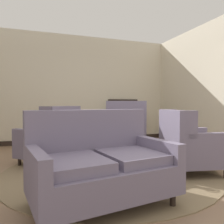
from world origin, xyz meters
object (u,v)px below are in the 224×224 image
armchair_beside_settee (126,134)px  sideboard (126,123)px  coffee_table (117,147)px  armchair_back_corner (52,139)px  settee (101,165)px  side_table (183,138)px  porcelain_vase (119,130)px  armchair_near_sideboard (189,145)px

armchair_beside_settee → sideboard: sideboard is taller
coffee_table → armchair_back_corner: (-0.91, 0.82, 0.04)m
settee → armchair_back_corner: 1.85m
side_table → armchair_back_corner: bearing=166.8°
porcelain_vase → side_table: porcelain_vase is taller
side_table → sideboard: 2.44m
porcelain_vase → armchair_back_corner: bearing=138.1°
armchair_beside_settee → side_table: size_ratio=1.63×
settee → armchair_beside_settee: 2.18m
armchair_near_sideboard → armchair_beside_settee: (-0.50, 1.29, 0.04)m
coffee_table → side_table: 1.44m
porcelain_vase → side_table: bearing=11.6°
settee → side_table: size_ratio=2.28×
porcelain_vase → armchair_near_sideboard: armchair_near_sideboard is taller
coffee_table → porcelain_vase: 0.27m
porcelain_vase → settee: bearing=-120.7°
armchair_beside_settee → side_table: 1.09m
coffee_table → armchair_near_sideboard: bearing=-21.4°
sideboard → side_table: bearing=-86.7°
porcelain_vase → settee: 1.16m
side_table → settee: bearing=-147.4°
armchair_back_corner → side_table: 2.39m
settee → sideboard: size_ratio=1.30×
side_table → coffee_table: bearing=-169.2°
settee → side_table: settee is taller
porcelain_vase → coffee_table: bearing=136.0°
porcelain_vase → armchair_beside_settee: size_ratio=0.34×
armchair_near_sideboard → armchair_back_corner: size_ratio=0.82×
armchair_near_sideboard → coffee_table: bearing=79.5°
settee → armchair_near_sideboard: settee is taller
armchair_near_sideboard → sideboard: 3.12m
armchair_back_corner → sideboard: size_ratio=0.98×
sideboard → coffee_table: bearing=-115.2°
coffee_table → porcelain_vase: bearing=-44.0°
coffee_table → armchair_near_sideboard: size_ratio=0.84×
armchair_beside_settee → sideboard: 1.97m
armchair_back_corner → sideboard: 2.89m
side_table → porcelain_vase: bearing=-168.4°
porcelain_vase → sideboard: 3.00m
settee → coffee_table: bearing=51.8°
armchair_near_sideboard → settee: bearing=121.5°
settee → armchair_beside_settee: (1.08, 1.88, 0.05)m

